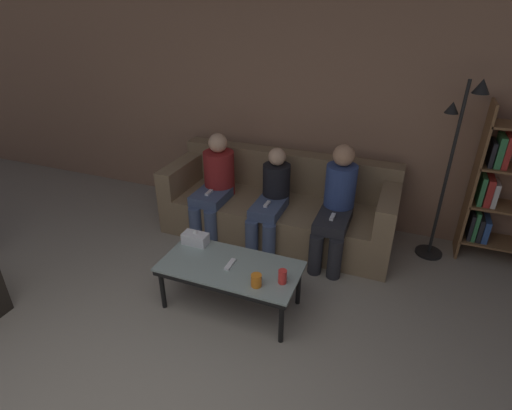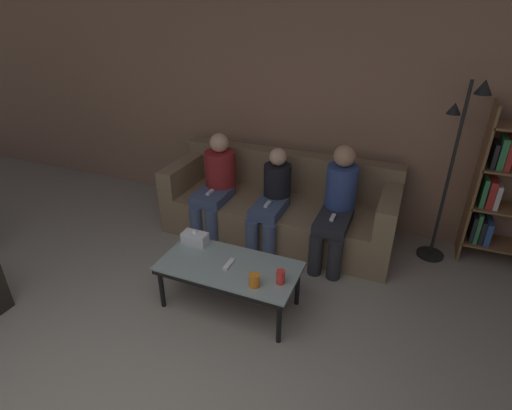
{
  "view_description": "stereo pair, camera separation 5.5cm",
  "coord_description": "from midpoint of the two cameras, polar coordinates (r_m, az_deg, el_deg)",
  "views": [
    {
      "loc": [
        1.18,
        -0.7,
        2.32
      ],
      "look_at": [
        0.0,
        2.27,
        0.65
      ],
      "focal_mm": 28.0,
      "sensor_mm": 36.0,
      "label": 1
    },
    {
      "loc": [
        1.23,
        -0.68,
        2.32
      ],
      "look_at": [
        0.0,
        2.27,
        0.65
      ],
      "focal_mm": 28.0,
      "sensor_mm": 36.0,
      "label": 2
    }
  ],
  "objects": [
    {
      "name": "seated_person_mid_left",
      "position": [
        4.02,
        2.74,
        0.96
      ],
      "size": [
        0.31,
        0.66,
        1.01
      ],
      "color": "#47567A",
      "rests_on": "ground_plane"
    },
    {
      "name": "standing_lamp",
      "position": [
        4.01,
        27.0,
        6.25
      ],
      "size": [
        0.31,
        0.26,
        1.73
      ],
      "color": "black",
      "rests_on": "ground_plane"
    },
    {
      "name": "couch",
      "position": [
        4.33,
        3.82,
        -0.26
      ],
      "size": [
        2.41,
        0.9,
        0.83
      ],
      "color": "#897051",
      "rests_on": "ground_plane"
    },
    {
      "name": "cup_near_right",
      "position": [
        3.03,
        4.07,
        -10.21
      ],
      "size": [
        0.07,
        0.07,
        0.11
      ],
      "color": "red",
      "rests_on": "coffee_table"
    },
    {
      "name": "cup_near_left",
      "position": [
        3.0,
        0.3,
        -10.71
      ],
      "size": [
        0.08,
        0.08,
        0.1
      ],
      "color": "orange",
      "rests_on": "coffee_table"
    },
    {
      "name": "seated_person_mid_right",
      "position": [
        3.86,
        11.94,
        0.21
      ],
      "size": [
        0.31,
        0.7,
        1.12
      ],
      "color": "#28282D",
      "rests_on": "ground_plane"
    },
    {
      "name": "seated_person_left_end",
      "position": [
        4.27,
        -5.29,
        3.28
      ],
      "size": [
        0.33,
        0.65,
        1.08
      ],
      "color": "#47567A",
      "rests_on": "ground_plane"
    },
    {
      "name": "game_remote",
      "position": [
        3.24,
        -3.4,
        -8.43
      ],
      "size": [
        0.04,
        0.15,
        0.02
      ],
      "color": "white",
      "rests_on": "coffee_table"
    },
    {
      "name": "coffee_table",
      "position": [
        3.27,
        -3.37,
        -9.15
      ],
      "size": [
        1.13,
        0.56,
        0.41
      ],
      "color": "#8C9E99",
      "rests_on": "ground_plane"
    },
    {
      "name": "wall_back",
      "position": [
        4.45,
        6.49,
        14.12
      ],
      "size": [
        12.0,
        0.06,
        2.6
      ],
      "color": "#9E755B",
      "rests_on": "ground_plane"
    },
    {
      "name": "tissue_box",
      "position": [
        3.52,
        -8.26,
        -4.68
      ],
      "size": [
        0.22,
        0.12,
        0.13
      ],
      "color": "white",
      "rests_on": "coffee_table"
    }
  ]
}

